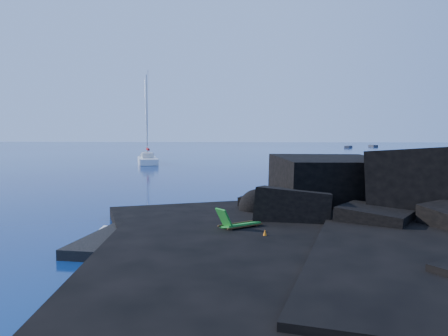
% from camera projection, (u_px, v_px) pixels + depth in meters
% --- Properties ---
extents(ground, '(400.00, 400.00, 0.00)m').
position_uv_depth(ground, '(82.00, 245.00, 16.17)').
color(ground, '#03042F').
rests_on(ground, ground).
extents(headland, '(24.00, 24.00, 3.60)m').
position_uv_depth(headland, '(413.00, 232.00, 18.22)').
color(headland, black).
rests_on(headland, ground).
extents(beach, '(9.08, 6.86, 0.70)m').
position_uv_depth(beach, '(204.00, 244.00, 16.35)').
color(beach, black).
rests_on(beach, ground).
extents(surf_foam, '(10.00, 8.00, 0.06)m').
position_uv_depth(surf_foam, '(226.00, 220.00, 20.78)').
color(surf_foam, white).
rests_on(surf_foam, ground).
extents(sailboat, '(5.75, 11.92, 12.28)m').
position_uv_depth(sailboat, '(148.00, 164.00, 60.08)').
color(sailboat, white).
rests_on(sailboat, ground).
extents(deck_chair, '(1.77, 1.62, 1.15)m').
position_uv_depth(deck_chair, '(240.00, 219.00, 16.32)').
color(deck_chair, '#197423').
rests_on(deck_chair, beach).
extents(towel, '(2.06, 1.19, 0.05)m').
position_uv_depth(towel, '(215.00, 230.00, 17.02)').
color(towel, white).
rests_on(towel, beach).
extents(sunbather, '(1.90, 0.73, 0.26)m').
position_uv_depth(sunbather, '(215.00, 226.00, 17.01)').
color(sunbather, tan).
rests_on(sunbather, towel).
extents(marker_cone, '(0.39, 0.39, 0.48)m').
position_uv_depth(marker_cone, '(265.00, 237.00, 14.96)').
color(marker_cone, '#CF620A').
rests_on(marker_cone, beach).
extents(distant_boat_a, '(3.15, 4.78, 0.61)m').
position_uv_depth(distant_boat_a, '(348.00, 148.00, 128.40)').
color(distant_boat_a, '#2C2B31').
rests_on(distant_boat_a, ground).
extents(distant_boat_b, '(1.89, 4.73, 0.61)m').
position_uv_depth(distant_boat_b, '(373.00, 147.00, 136.86)').
color(distant_boat_b, '#2A2B30').
rests_on(distant_boat_b, ground).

